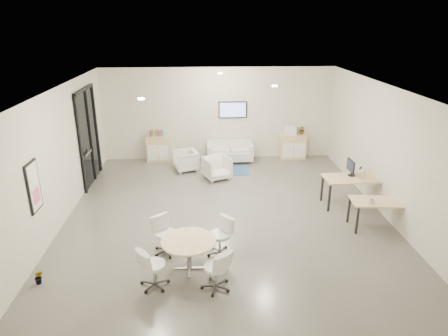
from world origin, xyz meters
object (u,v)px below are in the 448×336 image
desk_rear (353,180)px  round_table (189,244)px  loveseat (230,152)px  desk_front (380,204)px  armchair_right (217,167)px  sideboard_left (158,149)px  sideboard_right (293,146)px  armchair_left (186,160)px

desk_rear → round_table: bearing=-149.6°
loveseat → desk_front: loveseat is taller
armchair_right → desk_rear: size_ratio=0.49×
loveseat → armchair_right: bearing=-107.7°
sideboard_left → armchair_right: size_ratio=1.18×
sideboard_right → sideboard_left: bearing=179.9°
sideboard_right → round_table: 7.49m
sideboard_right → desk_front: bearing=-79.8°
sideboard_left → loveseat: (2.49, -0.17, -0.13)m
armchair_left → round_table: (0.25, -5.61, 0.20)m
desk_front → round_table: desk_front is taller
armchair_right → round_table: size_ratio=0.71×
desk_front → round_table: 4.69m
round_table → sideboard_left: bearing=100.5°
desk_rear → armchair_right: bearing=146.9°
sideboard_right → round_table: (-3.53, -6.61, 0.12)m
sideboard_left → desk_front: (5.68, -5.14, 0.17)m
sideboard_left → desk_rear: size_ratio=0.58×
sideboard_right → desk_front: size_ratio=0.65×
sideboard_right → armchair_right: bearing=-147.2°
armchair_right → desk_rear: (3.51, -2.11, 0.33)m
sideboard_left → loveseat: bearing=-3.8°
sideboard_right → round_table: sideboard_right is taller
desk_front → round_table: size_ratio=1.28×
armchair_left → desk_rear: desk_rear is taller
sideboard_left → desk_front: size_ratio=0.65×
loveseat → desk_front: 5.92m
loveseat → armchair_right: armchair_right is taller
sideboard_right → armchair_left: 3.90m
desk_rear → round_table: desk_rear is taller
armchair_left → loveseat: bearing=102.0°
sideboard_right → desk_rear: (0.73, -3.90, 0.27)m
armchair_right → sideboard_right: bearing=10.3°
loveseat → armchair_right: (-0.51, -1.63, 0.06)m
desk_front → armchair_left: bearing=144.3°
sideboard_right → armchair_left: sideboard_right is taller
desk_rear → desk_front: 1.25m
sideboard_left → armchair_right: 2.67m
loveseat → round_table: loveseat is taller
desk_rear → desk_front: (0.20, -1.23, -0.10)m
desk_rear → round_table: 5.05m
desk_rear → armchair_left: bearing=145.1°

